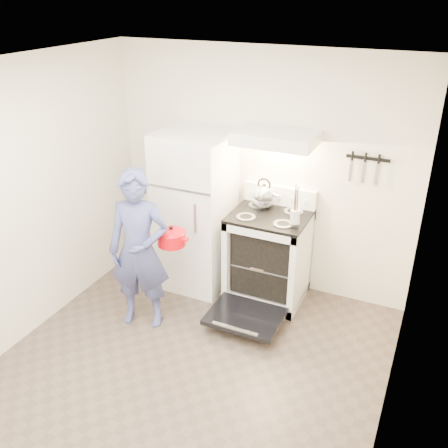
% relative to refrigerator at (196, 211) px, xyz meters
% --- Properties ---
extents(floor, '(3.60, 3.60, 0.00)m').
position_rel_refrigerator_xyz_m(floor, '(0.58, -1.45, -0.85)').
color(floor, brown).
rests_on(floor, ground).
extents(back_wall, '(3.20, 0.02, 2.50)m').
position_rel_refrigerator_xyz_m(back_wall, '(0.58, 0.35, 0.40)').
color(back_wall, beige).
rests_on(back_wall, ground).
extents(refrigerator, '(0.70, 0.70, 1.70)m').
position_rel_refrigerator_xyz_m(refrigerator, '(0.00, 0.00, 0.00)').
color(refrigerator, white).
rests_on(refrigerator, floor).
extents(stove_body, '(0.76, 0.65, 0.92)m').
position_rel_refrigerator_xyz_m(stove_body, '(0.81, 0.02, -0.39)').
color(stove_body, white).
rests_on(stove_body, floor).
extents(cooktop, '(0.76, 0.65, 0.03)m').
position_rel_refrigerator_xyz_m(cooktop, '(0.81, 0.02, 0.09)').
color(cooktop, black).
rests_on(cooktop, stove_body).
extents(backsplash, '(0.76, 0.07, 0.20)m').
position_rel_refrigerator_xyz_m(backsplash, '(0.81, 0.31, 0.20)').
color(backsplash, white).
rests_on(backsplash, cooktop).
extents(oven_door, '(0.70, 0.54, 0.04)m').
position_rel_refrigerator_xyz_m(oven_door, '(0.81, -0.57, -0.72)').
color(oven_door, black).
rests_on(oven_door, floor).
extents(oven_rack, '(0.60, 0.52, 0.01)m').
position_rel_refrigerator_xyz_m(oven_rack, '(0.81, 0.02, -0.41)').
color(oven_rack, gray).
rests_on(oven_rack, stove_body).
extents(range_hood, '(0.76, 0.50, 0.12)m').
position_rel_refrigerator_xyz_m(range_hood, '(0.81, 0.10, 0.86)').
color(range_hood, white).
rests_on(range_hood, back_wall).
extents(knife_strip, '(0.40, 0.02, 0.03)m').
position_rel_refrigerator_xyz_m(knife_strip, '(1.63, 0.33, 0.70)').
color(knife_strip, black).
rests_on(knife_strip, back_wall).
extents(pizza_stone, '(0.37, 0.37, 0.02)m').
position_rel_refrigerator_xyz_m(pizza_stone, '(0.78, -0.06, -0.40)').
color(pizza_stone, '#91694F').
rests_on(pizza_stone, oven_rack).
extents(tea_kettle, '(0.26, 0.21, 0.31)m').
position_rel_refrigerator_xyz_m(tea_kettle, '(0.69, 0.16, 0.26)').
color(tea_kettle, silver).
rests_on(tea_kettle, cooktop).
extents(utensil_jar, '(0.11, 0.11, 0.13)m').
position_rel_refrigerator_xyz_m(utensil_jar, '(1.10, -0.11, 0.20)').
color(utensil_jar, silver).
rests_on(utensil_jar, cooktop).
extents(person, '(0.65, 0.52, 1.56)m').
position_rel_refrigerator_xyz_m(person, '(-0.13, -0.88, -0.07)').
color(person, navy).
rests_on(person, floor).
extents(dutch_oven, '(0.34, 0.27, 0.22)m').
position_rel_refrigerator_xyz_m(dutch_oven, '(0.10, -0.67, 0.01)').
color(dutch_oven, red).
rests_on(dutch_oven, person).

